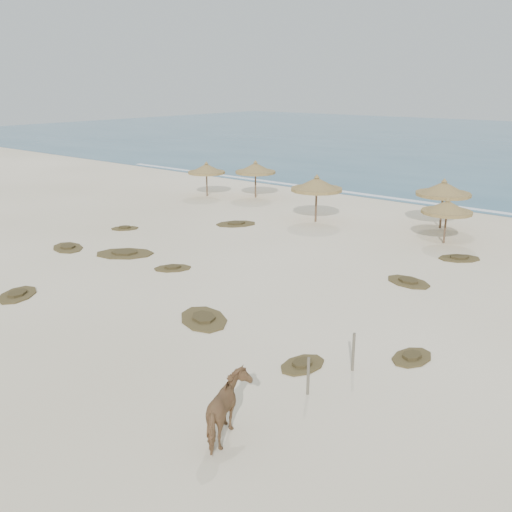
% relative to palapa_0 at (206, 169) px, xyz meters
% --- Properties ---
extents(ground, '(160.00, 160.00, 0.00)m').
position_rel_palapa_0_xyz_m(ground, '(16.72, -17.76, -2.08)').
color(ground, '#FBEACF').
rests_on(ground, ground).
extents(foam_line, '(70.00, 0.60, 0.01)m').
position_rel_palapa_0_xyz_m(foam_line, '(16.72, 8.24, -2.08)').
color(foam_line, white).
rests_on(foam_line, ground).
extents(palapa_0, '(2.88, 2.88, 2.69)m').
position_rel_palapa_0_xyz_m(palapa_0, '(0.00, 0.00, 0.00)').
color(palapa_0, brown).
rests_on(palapa_0, ground).
extents(palapa_1, '(4.00, 4.00, 2.86)m').
position_rel_palapa_0_xyz_m(palapa_1, '(3.35, 1.88, 0.14)').
color(palapa_1, brown).
rests_on(palapa_1, ground).
extents(palapa_2, '(3.61, 3.61, 3.03)m').
position_rel_palapa_0_xyz_m(palapa_2, '(11.32, -1.81, 0.27)').
color(palapa_2, brown).
rests_on(palapa_2, ground).
extents(palapa_3, '(3.33, 3.33, 3.05)m').
position_rel_palapa_0_xyz_m(palapa_3, '(18.10, 1.63, 0.28)').
color(palapa_3, brown).
rests_on(palapa_3, ground).
extents(palapa_4, '(3.23, 3.23, 2.56)m').
position_rel_palapa_0_xyz_m(palapa_4, '(19.61, -1.57, -0.09)').
color(palapa_4, brown).
rests_on(palapa_4, ground).
extents(horse, '(1.63, 2.09, 1.61)m').
position_rel_palapa_0_xyz_m(horse, '(22.44, -22.53, -1.28)').
color(horse, olive).
rests_on(horse, ground).
extents(fence_post_near, '(0.11, 0.11, 1.15)m').
position_rel_palapa_0_xyz_m(fence_post_near, '(22.79, -19.53, -1.51)').
color(fence_post_near, '#625B4A').
rests_on(fence_post_near, ground).
extents(fence_post_far, '(0.11, 0.11, 1.25)m').
position_rel_palapa_0_xyz_m(fence_post_far, '(23.07, -17.50, -1.46)').
color(fence_post_far, '#625B4A').
rests_on(fence_post_far, ground).
extents(scrub_0, '(2.67, 2.20, 0.16)m').
position_rel_palapa_0_xyz_m(scrub_0, '(4.43, -15.31, -2.03)').
color(scrub_0, brown).
rests_on(scrub_0, ground).
extents(scrub_1, '(3.60, 3.39, 0.16)m').
position_rel_palapa_0_xyz_m(scrub_1, '(7.66, -14.08, -2.03)').
color(scrub_1, brown).
rests_on(scrub_1, ground).
extents(scrub_2, '(2.03, 2.10, 0.16)m').
position_rel_palapa_0_xyz_m(scrub_2, '(11.37, -14.16, -2.03)').
color(scrub_2, brown).
rests_on(scrub_2, ground).
extents(scrub_3, '(2.43, 1.90, 0.16)m').
position_rel_palapa_0_xyz_m(scrub_3, '(20.92, -8.88, -2.03)').
color(scrub_3, brown).
rests_on(scrub_3, ground).
extents(scrub_4, '(1.24, 1.77, 0.16)m').
position_rel_palapa_0_xyz_m(scrub_4, '(24.15, -15.59, -2.03)').
color(scrub_4, brown).
rests_on(scrub_4, ground).
extents(scrub_6, '(2.83, 3.02, 0.16)m').
position_rel_palapa_0_xyz_m(scrub_6, '(7.89, -5.59, -2.03)').
color(scrub_6, brown).
rests_on(scrub_6, ground).
extents(scrub_7, '(2.48, 2.44, 0.16)m').
position_rel_palapa_0_xyz_m(scrub_7, '(21.37, -3.96, -2.03)').
color(scrub_7, brown).
rests_on(scrub_7, ground).
extents(scrub_8, '(1.89, 1.94, 0.16)m').
position_rel_palapa_0_xyz_m(scrub_8, '(3.41, -10.71, -2.03)').
color(scrub_8, brown).
rests_on(scrub_8, ground).
extents(scrub_9, '(3.07, 2.73, 0.16)m').
position_rel_palapa_0_xyz_m(scrub_9, '(16.78, -17.60, -2.03)').
color(scrub_9, brown).
rests_on(scrub_9, ground).
extents(scrub_11, '(2.39, 2.55, 0.16)m').
position_rel_palapa_0_xyz_m(scrub_11, '(8.99, -20.69, -2.03)').
color(scrub_11, brown).
rests_on(scrub_11, ground).
extents(scrub_12, '(1.28, 1.81, 0.16)m').
position_rel_palapa_0_xyz_m(scrub_12, '(21.71, -18.23, -2.03)').
color(scrub_12, brown).
rests_on(scrub_12, ground).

